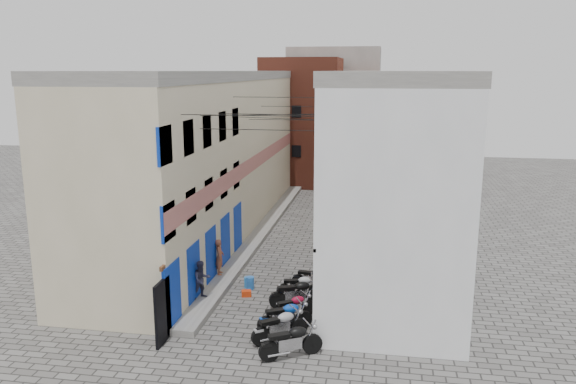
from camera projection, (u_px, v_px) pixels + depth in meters
The scene contains 21 objects.
ground at pixel (239, 342), 19.00m from camera, with size 90.00×90.00×0.00m, color #555350.
plinth at pixel (262, 231), 31.84m from camera, with size 0.90×26.00×0.25m, color slate.
building_left at pixel (210, 153), 31.35m from camera, with size 5.10×27.00×9.00m.
building_right at pixel (391, 157), 29.73m from camera, with size 5.94×26.00×9.00m.
building_far_brick_left at pixel (302, 121), 45.24m from camera, with size 6.00×6.00×10.00m, color brown.
building_far_brick_right at pixel (365, 132), 46.54m from camera, with size 5.00×6.00×8.00m, color brown.
building_far_concrete at pixel (334, 110), 50.58m from camera, with size 8.00×5.00×11.00m, color slate.
far_shopfront at pixel (323, 175), 43.02m from camera, with size 2.00×0.30×2.40m, color black.
overhead_wires at pixel (280, 114), 24.85m from camera, with size 5.80×13.02×1.32m.
motorcycle_a at pixel (291, 340), 17.87m from camera, with size 0.68×2.15×1.25m, color black, non-canonical shape.
motorcycle_b at pixel (280, 324), 18.97m from camera, with size 0.66×2.10×1.22m, color #99989D, non-canonical shape.
motorcycle_c at pixel (285, 315), 19.76m from camera, with size 0.64×2.03×1.18m, color #0C42B5, non-canonical shape.
motorcycle_d at pixel (293, 306), 20.71m from camera, with size 0.57×1.80×1.04m, color maroon, non-canonical shape.
motorcycle_e at pixel (296, 292), 21.73m from camera, with size 0.68×2.15×1.24m, color black, non-canonical shape.
motorcycle_f at pixel (300, 285), 22.62m from camera, with size 0.60×1.89×1.10m, color #AFAFB4, non-canonical shape.
motorcycle_g at pixel (313, 277), 23.59m from camera, with size 0.57×1.80×1.04m, color black, non-canonical shape.
person_a at pixel (219, 257), 24.54m from camera, with size 0.57×0.38×1.58m, color #9A5238.
person_b at pixel (202, 280), 21.95m from camera, with size 0.74×0.58×1.52m, color #2E2E45.
water_jug_near at pixel (250, 283), 23.60m from camera, with size 0.34×0.34×0.53m, color blue.
water_jug_far at pixel (247, 282), 23.79m from camera, with size 0.29×0.29×0.45m, color #2B82D7.
red_crate at pixel (246, 293), 22.88m from camera, with size 0.39×0.29×0.24m, color red.
Camera 1 is at (4.62, -16.95, 9.01)m, focal length 35.00 mm.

